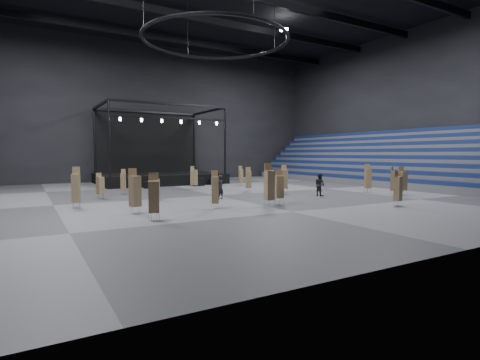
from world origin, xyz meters
TOP-DOWN VIEW (x-y plane):
  - floor at (0.00, 0.00)m, footprint 50.00×50.00m
  - wall_back at (0.00, 21.00)m, footprint 50.00×0.20m
  - wall_right at (25.00, 0.00)m, footprint 0.20×42.00m
  - bleachers_right at (22.94, 0.00)m, footprint 7.20×40.00m
  - stage at (0.00, 16.24)m, footprint 14.00×10.00m
  - truss_ring at (-0.00, 0.00)m, footprint 12.30×12.30m
  - flight_case_left at (-3.04, 9.40)m, footprint 1.16×0.69m
  - flight_case_mid at (2.49, 9.51)m, footprint 1.43×0.92m
  - flight_case_right at (4.76, 10.09)m, footprint 1.09×0.55m
  - chair_stack_0 at (13.69, -8.06)m, footprint 0.64×0.64m
  - chair_stack_1 at (-8.29, -9.36)m, footprint 0.69×0.69m
  - chair_stack_2 at (-11.27, -2.26)m, footprint 0.61×0.61m
  - chair_stack_3 at (13.00, -4.94)m, footprint 0.66×0.66m
  - chair_stack_4 at (-6.73, 4.60)m, footprint 0.53×0.53m
  - chair_stack_5 at (6.70, 7.32)m, footprint 0.48×0.48m
  - chair_stack_6 at (-9.01, 2.33)m, footprint 0.61×0.61m
  - chair_stack_7 at (0.06, -7.91)m, footprint 0.60×0.60m
  - chair_stack_8 at (0.51, 6.00)m, footprint 0.70×0.70m
  - chair_stack_9 at (6.08, -1.55)m, footprint 0.64×0.64m
  - chair_stack_10 at (1.44, -7.18)m, footprint 0.69×0.69m
  - chair_stack_11 at (-8.54, -6.49)m, footprint 0.68×0.68m
  - chair_stack_12 at (-3.54, -6.98)m, footprint 0.57×0.57m
  - chair_stack_13 at (-5.60, -0.98)m, footprint 0.58×0.58m
  - chair_stack_14 at (7.88, -11.99)m, footprint 0.49×0.49m
  - chair_stack_15 at (3.95, 1.18)m, footprint 0.62×0.62m
  - chair_stack_16 at (12.99, -7.74)m, footprint 0.65×0.65m
  - man_center at (-0.90, -2.52)m, footprint 0.82×0.69m
  - crew_member at (7.44, -4.69)m, footprint 0.76×0.96m

SIDE VIEW (x-z plane):
  - floor at x=0.00m, z-range 0.00..0.00m
  - flight_case_right at x=4.76m, z-range 0.00..0.72m
  - flight_case_left at x=-3.04m, z-range 0.00..0.74m
  - flight_case_mid at x=2.49m, z-range 0.00..0.88m
  - crew_member at x=7.44m, z-range 0.00..1.91m
  - man_center at x=-0.90m, z-range 0.00..1.91m
  - chair_stack_13 at x=-5.60m, z-range 0.07..2.05m
  - chair_stack_6 at x=-9.01m, z-range 0.07..2.13m
  - chair_stack_5 at x=6.70m, z-range 0.03..2.25m
  - chair_stack_4 at x=-6.73m, z-range 0.03..2.26m
  - chair_stack_15 at x=3.95m, z-range 0.05..2.37m
  - chair_stack_14 at x=7.88m, z-range 0.02..2.43m
  - chair_stack_8 at x=0.51m, z-range 0.08..2.41m
  - chair_stack_12 at x=-3.54m, z-range 0.02..2.51m
  - chair_stack_10 at x=1.44m, z-range 0.07..2.47m
  - chair_stack_16 at x=12.99m, z-range 0.05..2.53m
  - chair_stack_0 at x=13.69m, z-range 0.07..2.54m
  - chair_stack_9 at x=6.08m, z-range 0.05..2.60m
  - chair_stack_1 at x=-8.29m, z-range 0.07..2.61m
  - chair_stack_3 at x=13.00m, z-range 0.04..2.67m
  - chair_stack_2 at x=-11.27m, z-range 0.02..2.73m
  - chair_stack_11 at x=-8.54m, z-range 0.05..2.75m
  - stage at x=0.00m, z-range -3.15..6.05m
  - chair_stack_7 at x=0.06m, z-range 0.03..2.96m
  - bleachers_right at x=22.94m, z-range -1.47..4.93m
  - wall_back at x=0.00m, z-range 0.00..18.00m
  - wall_right at x=25.00m, z-range 0.00..18.00m
  - truss_ring at x=0.00m, z-range 10.43..15.58m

